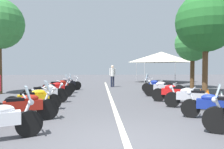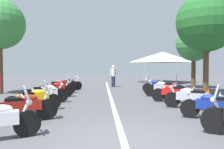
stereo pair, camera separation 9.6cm
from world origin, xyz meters
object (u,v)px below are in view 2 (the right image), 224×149
roadside_tree_2 (207,22)px  motorcycle_left_row_4 (55,89)px  motorcycle_right_row_1 (215,106)px  motorcycle_left_row_2 (34,99)px  traffic_cone_0 (207,97)px  motorcycle_left_row_3 (45,93)px  traffic_cone_1 (208,96)px  traffic_cone_2 (201,95)px  bystander_1 (113,74)px  motorcycle_right_row_4 (164,88)px  motorcycle_right_row_3 (174,93)px  motorcycle_left_row_1 (23,106)px  event_tent (163,57)px  motorcycle_left_row_6 (68,84)px  motorcycle_right_row_5 (157,86)px  motorcycle_right_row_2 (191,97)px  motorcycle_left_row_5 (60,86)px  roadside_tree_0 (194,44)px

roadside_tree_2 → motorcycle_left_row_4: bearing=96.0°
motorcycle_left_row_4 → motorcycle_right_row_1: (-5.17, -5.97, -0.02)m
motorcycle_left_row_2 → traffic_cone_0: motorcycle_left_row_2 is taller
motorcycle_left_row_4 → roadside_tree_2: (0.91, -8.63, 3.80)m
motorcycle_left_row_3 → traffic_cone_1: size_ratio=3.23×
traffic_cone_2 → bystander_1: (7.52, 3.78, 0.75)m
motorcycle_left_row_2 → roadside_tree_2: (4.42, -8.66, 3.82)m
motorcycle_right_row_4 → motorcycle_left_row_2: bearing=51.4°
motorcycle_right_row_1 → motorcycle_right_row_3: bearing=-57.6°
motorcycle_right_row_3 → motorcycle_right_row_4: bearing=-62.3°
motorcycle_left_row_1 → motorcycle_right_row_4: size_ratio=0.91×
motorcycle_left_row_3 → traffic_cone_0: 7.27m
event_tent → motorcycle_right_row_3: bearing=166.4°
motorcycle_left_row_6 → motorcycle_right_row_5: motorcycle_right_row_5 is taller
motorcycle_left_row_6 → motorcycle_right_row_2: 8.94m
motorcycle_left_row_2 → traffic_cone_1: 7.69m
motorcycle_left_row_1 → traffic_cone_1: bearing=-0.9°
motorcycle_right_row_1 → traffic_cone_0: bearing=-83.3°
motorcycle_right_row_4 → event_tent: (10.86, -2.97, 2.18)m
motorcycle_left_row_4 → motorcycle_left_row_5: 1.70m
motorcycle_left_row_3 → motorcycle_left_row_6: bearing=64.6°
motorcycle_left_row_3 → roadside_tree_0: size_ratio=0.42×
motorcycle_left_row_1 → motorcycle_left_row_4: bearing=66.2°
motorcycle_right_row_3 → roadside_tree_0: 8.13m
motorcycle_right_row_1 → motorcycle_right_row_4: size_ratio=0.90×
motorcycle_right_row_1 → motorcycle_right_row_3: (3.28, 0.18, 0.01)m
motorcycle_left_row_5 → motorcycle_right_row_3: motorcycle_left_row_5 is taller
motorcycle_left_row_1 → motorcycle_left_row_6: bearing=64.3°
motorcycle_left_row_4 → traffic_cone_0: size_ratio=3.10×
motorcycle_right_row_2 → motorcycle_right_row_1: bearing=121.1°
roadside_tree_0 → motorcycle_right_row_3: bearing=150.6°
bystander_1 → event_tent: 7.47m
motorcycle_right_row_1 → motorcycle_right_row_2: size_ratio=1.00×
traffic_cone_2 → roadside_tree_2: 4.88m
motorcycle_left_row_1 → roadside_tree_0: 13.89m
motorcycle_left_row_2 → motorcycle_left_row_6: (6.93, -0.21, 0.00)m
motorcycle_right_row_1 → roadside_tree_0: (9.88, -3.54, 2.94)m
motorcycle_left_row_5 → motorcycle_right_row_4: (-1.72, -5.95, -0.00)m
motorcycle_left_row_3 → motorcycle_right_row_2: size_ratio=1.04×
motorcycle_left_row_2 → motorcycle_right_row_4: (3.49, -5.92, 0.02)m
motorcycle_right_row_3 → motorcycle_right_row_1: bearing=124.1°
motorcycle_right_row_1 → motorcycle_right_row_4: bearing=-59.9°
motorcycle_left_row_3 → bystander_1: bystander_1 is taller
motorcycle_left_row_1 → motorcycle_left_row_5: (6.84, 0.22, -0.00)m
motorcycle_right_row_4 → bystander_1: size_ratio=1.20×
traffic_cone_2 → motorcycle_left_row_4: bearing=77.9°
motorcycle_left_row_4 → motorcycle_right_row_3: size_ratio=1.01×
motorcycle_left_row_2 → traffic_cone_0: (1.37, -7.26, -0.15)m
motorcycle_left_row_5 → motorcycle_right_row_2: (-5.09, -6.01, -0.02)m
roadside_tree_0 → roadside_tree_2: roadside_tree_2 is taller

